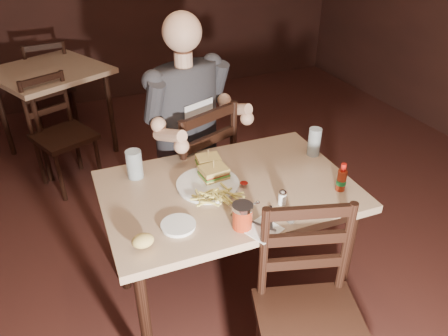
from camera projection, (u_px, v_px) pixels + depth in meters
name	position (u px, v px, depth m)	size (l,w,h in m)	color
room_shell	(199.00, 88.00, 1.45)	(7.00, 7.00, 7.00)	black
main_table	(228.00, 202.00, 2.11)	(1.20, 0.82, 0.77)	tan
bg_table	(50.00, 80.00, 3.56)	(1.06, 1.06, 0.77)	tan
chair_far	(188.00, 175.00, 2.68)	(0.46, 0.50, 0.99)	black
chair_near	(312.00, 327.00, 1.76)	(0.43, 0.47, 0.93)	black
bg_chair_far	(50.00, 85.00, 4.11)	(0.41, 0.45, 0.88)	black
bg_chair_near	(64.00, 136.00, 3.26)	(0.39, 0.43, 0.85)	black
diner	(190.00, 102.00, 2.39)	(0.55, 0.43, 0.95)	#2D2A2F
dinner_plate	(208.00, 185.00, 2.07)	(0.29, 0.29, 0.02)	white
sandwich_left	(208.00, 159.00, 2.17)	(0.11, 0.09, 0.10)	#DFBF63
sandwich_right	(214.00, 169.00, 2.08)	(0.12, 0.10, 0.10)	#DFBF63
fries_pile	(217.00, 196.00, 1.95)	(0.25, 0.17, 0.04)	#DFCE57
ketchup_dollop	(244.00, 183.00, 2.06)	(0.04, 0.04, 0.01)	maroon
glass_left	(134.00, 164.00, 2.11)	(0.08, 0.08, 0.14)	silver
glass_right	(314.00, 142.00, 2.30)	(0.07, 0.07, 0.15)	silver
hot_sauce	(342.00, 177.00, 2.01)	(0.04, 0.04, 0.14)	maroon
salt_shaker	(282.00, 198.00, 1.94)	(0.04, 0.04, 0.07)	white
pepper_shaker	(291.00, 215.00, 1.83)	(0.04, 0.04, 0.06)	#38332D
syrup_dispenser	(242.00, 216.00, 1.79)	(0.09, 0.09, 0.11)	maroon
napkin	(263.00, 230.00, 1.80)	(0.14, 0.13, 0.00)	white
knife	(253.00, 222.00, 1.84)	(0.01, 0.22, 0.01)	silver
fork	(271.00, 218.00, 1.86)	(0.01, 0.17, 0.01)	silver
side_plate	(178.00, 226.00, 1.81)	(0.14, 0.14, 0.01)	white
bread_roll	(143.00, 241.00, 1.69)	(0.09, 0.07, 0.05)	tan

